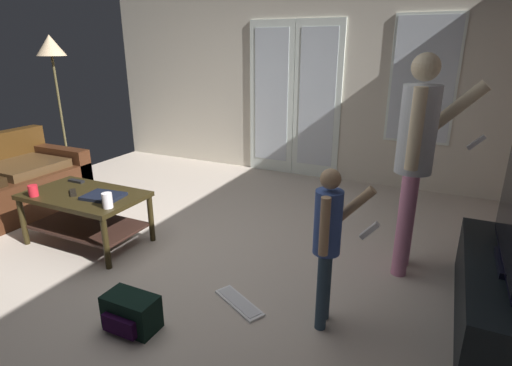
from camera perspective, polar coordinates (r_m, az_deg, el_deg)
The scene contains 14 objects.
ground_plane at distance 3.65m, azimuth -11.83°, elevation -9.99°, with size 5.58×5.51×0.02m, color #BEAF9F.
wall_back_with_doors at distance 5.59m, azimuth 5.18°, elevation 14.34°, with size 5.58×0.09×2.66m.
coffee_table at distance 3.94m, azimuth -22.97°, elevation -3.14°, with size 1.07×0.62×0.48m.
tv_stand at distance 3.09m, azimuth 30.92°, elevation -13.44°, with size 0.44×1.46×0.42m.
person_adult at distance 3.20m, azimuth 21.83°, elevation 4.57°, with size 0.59×0.46×1.69m.
person_child at distance 2.51m, azimuth 10.22°, elevation -7.33°, with size 0.37×0.31×1.06m.
floor_lamp at distance 5.77m, azimuth -26.94°, elevation 15.86°, with size 0.35×0.35×1.86m.
backpack at distance 2.81m, azimuth -17.30°, elevation -17.14°, with size 0.35×0.23×0.23m.
loose_keyboard at distance 2.96m, azimuth -2.41°, elevation -16.57°, with size 0.45×0.32×0.02m.
laptop_closed at distance 3.72m, azimuth -20.77°, elevation -1.75°, with size 0.32×0.25×0.03m, color black.
cup_near_edge at distance 4.00m, azimuth -29.00°, elevation -0.97°, with size 0.08×0.08×0.10m, color red.
cup_by_laptop at distance 3.46m, azimuth -20.30°, elevation -2.34°, with size 0.08×0.08×0.13m, color white.
tv_remote_black at distance 3.92m, azimuth -24.47°, elevation -1.24°, with size 0.17×0.05×0.02m, color black.
dvd_remote_slim at distance 4.24m, azimuth -24.09°, elevation 0.26°, with size 0.17×0.05×0.02m, color black.
Camera 1 is at (2.01, -2.50, 1.73)m, focal length 28.26 mm.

